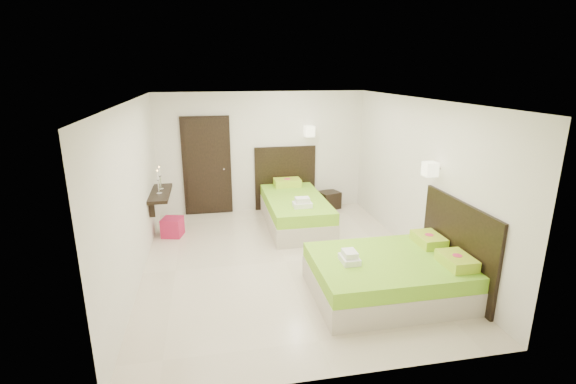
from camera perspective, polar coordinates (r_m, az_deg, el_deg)
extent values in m
plane|color=beige|center=(6.96, -0.35, -9.46)|extent=(5.50, 5.50, 0.00)
cube|color=beige|center=(8.44, 1.00, -3.37)|extent=(1.14, 2.27, 0.36)
cube|color=#72BF1E|center=(8.34, 1.01, -1.46)|extent=(1.12, 2.25, 0.23)
cube|color=black|center=(9.32, -0.39, 1.94)|extent=(1.36, 0.05, 1.42)
cube|color=#B2D727|center=(9.09, -0.09, 1.31)|extent=(0.57, 0.39, 0.16)
cylinder|color=#EA375C|center=(9.07, -0.09, 1.80)|extent=(0.14, 0.14, 0.00)
cube|color=white|center=(7.72, 1.97, -1.73)|extent=(0.34, 0.25, 0.09)
cube|color=white|center=(7.69, 1.97, -1.09)|extent=(0.26, 0.19, 0.09)
cube|color=#F0EBC5|center=(9.08, 2.94, 8.29)|extent=(0.20, 0.20, 0.23)
cylinder|color=#2D2116|center=(9.16, 2.82, 8.36)|extent=(0.03, 0.16, 0.03)
cube|color=beige|center=(6.12, 13.44, -12.05)|extent=(2.08, 1.56, 0.33)
cube|color=#72BF1E|center=(5.99, 13.61, -9.77)|extent=(2.06, 1.55, 0.21)
cube|color=black|center=(6.38, 22.12, -6.83)|extent=(0.05, 1.77, 1.30)
cube|color=#B2D727|center=(5.99, 22.07, -8.69)|extent=(0.35, 0.52, 0.15)
cylinder|color=#EA375C|center=(5.96, 22.15, -8.04)|extent=(0.13, 0.13, 0.00)
cube|color=#B2D727|center=(6.56, 18.68, -6.17)|extent=(0.35, 0.52, 0.15)
cylinder|color=#EA375C|center=(6.53, 18.74, -5.56)|extent=(0.13, 0.13, 0.00)
cube|color=white|center=(5.73, 8.41, -9.11)|extent=(0.23, 0.31, 0.08)
cube|color=white|center=(5.69, 8.44, -8.35)|extent=(0.17, 0.23, 0.08)
cube|color=#F0EBC5|center=(6.54, 18.86, 2.98)|extent=(0.19, 0.19, 0.21)
cylinder|color=#2D2116|center=(6.58, 19.46, 3.00)|extent=(0.16, 0.03, 0.03)
cube|color=black|center=(9.53, 5.64, -1.07)|extent=(0.52, 0.49, 0.38)
cube|color=#A9163D|center=(8.20, -15.51, -4.64)|extent=(0.43, 0.43, 0.36)
cube|color=black|center=(9.09, -11.02, 3.46)|extent=(1.02, 0.06, 2.14)
cube|color=black|center=(9.05, -11.01, 3.41)|extent=(0.88, 0.04, 2.06)
cylinder|color=silver|center=(9.03, -8.78, 3.17)|extent=(0.03, 0.10, 0.03)
cube|color=black|center=(8.12, -17.06, -0.18)|extent=(0.35, 1.20, 0.06)
cube|color=black|center=(7.75, -18.13, -2.22)|extent=(0.10, 0.04, 0.30)
cube|color=black|center=(8.60, -17.45, -0.34)|extent=(0.10, 0.04, 0.30)
cylinder|color=silver|center=(7.97, -17.19, -0.20)|extent=(0.10, 0.10, 0.02)
cylinder|color=silver|center=(7.93, -17.26, 0.63)|extent=(0.02, 0.02, 0.22)
cone|color=silver|center=(7.90, -17.34, 1.53)|extent=(0.07, 0.07, 0.04)
cylinder|color=white|center=(7.88, -17.39, 2.20)|extent=(0.02, 0.02, 0.15)
sphere|color=#FFB23F|center=(7.86, -17.45, 2.82)|extent=(0.02, 0.02, 0.02)
cylinder|color=silver|center=(8.25, -16.98, 0.38)|extent=(0.10, 0.10, 0.02)
cylinder|color=silver|center=(8.22, -17.05, 1.18)|extent=(0.02, 0.02, 0.22)
cone|color=silver|center=(8.19, -17.13, 2.06)|extent=(0.07, 0.07, 0.04)
cylinder|color=white|center=(8.17, -17.18, 2.70)|extent=(0.02, 0.02, 0.15)
sphere|color=#FFB23F|center=(8.15, -17.23, 3.30)|extent=(0.02, 0.02, 0.02)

